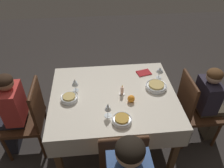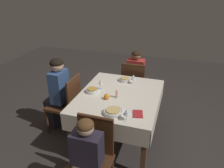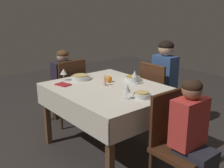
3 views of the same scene
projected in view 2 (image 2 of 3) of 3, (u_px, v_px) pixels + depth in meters
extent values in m
plane|color=#332D2B|center=(118.00, 138.00, 3.28)|extent=(8.00, 8.00, 0.00)
cube|color=silver|center=(119.00, 96.00, 2.97)|extent=(1.31, 1.07, 0.04)
cube|color=silver|center=(84.00, 98.00, 3.17)|extent=(1.31, 0.01, 0.20)
cube|color=silver|center=(158.00, 110.00, 2.88)|extent=(1.31, 0.01, 0.20)
cube|color=silver|center=(130.00, 84.00, 3.58)|extent=(0.01, 1.07, 0.20)
cube|color=silver|center=(103.00, 131.00, 2.46)|extent=(0.01, 1.07, 0.20)
cube|color=brown|center=(102.00, 95.00, 3.76)|extent=(0.06, 0.06, 0.71)
cube|color=brown|center=(71.00, 137.00, 2.76)|extent=(0.06, 0.06, 0.71)
cube|color=brown|center=(157.00, 104.00, 3.50)|extent=(0.06, 0.06, 0.71)
cube|color=brown|center=(144.00, 154.00, 2.50)|extent=(0.06, 0.06, 0.71)
cube|color=#472816|center=(63.00, 105.00, 3.34)|extent=(0.43, 0.43, 0.04)
cube|color=#472816|center=(74.00, 93.00, 3.18)|extent=(0.40, 0.03, 0.45)
cylinder|color=#472816|center=(73.00, 79.00, 3.08)|extent=(0.39, 0.04, 0.04)
cylinder|color=#472816|center=(60.00, 109.00, 3.65)|extent=(0.03, 0.03, 0.40)
cylinder|color=#472816|center=(47.00, 122.00, 3.32)|extent=(0.03, 0.03, 0.40)
cylinder|color=#472816|center=(81.00, 113.00, 3.54)|extent=(0.03, 0.03, 0.40)
cylinder|color=#472816|center=(70.00, 126.00, 3.22)|extent=(0.03, 0.03, 0.40)
cube|color=#472816|center=(134.00, 85.00, 3.96)|extent=(0.43, 0.43, 0.04)
cube|color=#472816|center=(132.00, 77.00, 3.68)|extent=(0.03, 0.40, 0.45)
cylinder|color=#472816|center=(133.00, 65.00, 3.58)|extent=(0.04, 0.39, 0.04)
cylinder|color=#472816|center=(146.00, 93.00, 4.17)|extent=(0.03, 0.03, 0.40)
cylinder|color=#472816|center=(127.00, 90.00, 4.27)|extent=(0.03, 0.03, 0.40)
cylinder|color=#472816|center=(142.00, 103.00, 3.84)|extent=(0.03, 0.03, 0.40)
cylinder|color=#472816|center=(121.00, 99.00, 3.94)|extent=(0.03, 0.03, 0.40)
cube|color=#472816|center=(89.00, 166.00, 2.25)|extent=(0.43, 0.43, 0.04)
cube|color=#472816|center=(96.00, 135.00, 2.32)|extent=(0.03, 0.40, 0.45)
cylinder|color=#472816|center=(95.00, 117.00, 2.22)|extent=(0.04, 0.39, 0.04)
cylinder|color=#472816|center=(82.00, 164.00, 2.56)|extent=(0.03, 0.03, 0.40)
cube|color=#282833|center=(53.00, 114.00, 3.48)|extent=(0.23, 0.14, 0.44)
cube|color=#282833|center=(56.00, 101.00, 3.35)|extent=(0.24, 0.31, 0.06)
cube|color=#38568E|center=(59.00, 86.00, 3.21)|extent=(0.30, 0.18, 0.48)
sphere|color=#D6A884|center=(57.00, 65.00, 3.06)|extent=(0.19, 0.19, 0.19)
ellipsoid|color=black|center=(56.00, 63.00, 3.05)|extent=(0.19, 0.19, 0.13)
cube|color=#282833|center=(136.00, 90.00, 4.22)|extent=(0.14, 0.22, 0.44)
cube|color=#282833|center=(136.00, 80.00, 4.04)|extent=(0.31, 0.24, 0.06)
cube|color=red|center=(136.00, 70.00, 3.87)|extent=(0.18, 0.30, 0.40)
sphere|color=#9E7051|center=(136.00, 55.00, 3.75)|extent=(0.16, 0.16, 0.16)
ellipsoid|color=black|center=(136.00, 54.00, 3.73)|extent=(0.16, 0.16, 0.11)
cube|color=#282333|center=(87.00, 149.00, 2.11)|extent=(0.18, 0.30, 0.35)
sphere|color=beige|center=(85.00, 128.00, 2.00)|extent=(0.16, 0.16, 0.16)
ellipsoid|color=brown|center=(85.00, 125.00, 1.99)|extent=(0.16, 0.16, 0.11)
cylinder|color=silver|center=(92.00, 91.00, 3.03)|extent=(0.18, 0.18, 0.04)
torus|color=silver|center=(92.00, 89.00, 3.02)|extent=(0.18, 0.18, 0.01)
cylinder|color=gold|center=(92.00, 89.00, 3.01)|extent=(0.13, 0.13, 0.02)
cylinder|color=white|center=(101.00, 89.00, 3.11)|extent=(0.07, 0.07, 0.00)
cylinder|color=white|center=(101.00, 86.00, 3.09)|extent=(0.01, 0.01, 0.08)
cone|color=white|center=(101.00, 82.00, 3.06)|extent=(0.06, 0.06, 0.07)
cylinder|color=white|center=(101.00, 83.00, 3.07)|extent=(0.04, 0.04, 0.03)
cylinder|color=silver|center=(125.00, 80.00, 3.35)|extent=(0.17, 0.17, 0.04)
torus|color=silver|center=(125.00, 79.00, 3.34)|extent=(0.17, 0.17, 0.01)
cylinder|color=tan|center=(125.00, 78.00, 3.34)|extent=(0.12, 0.12, 0.02)
cylinder|color=white|center=(133.00, 84.00, 3.27)|extent=(0.06, 0.06, 0.00)
cylinder|color=white|center=(133.00, 81.00, 3.25)|extent=(0.01, 0.01, 0.07)
cone|color=white|center=(133.00, 77.00, 3.22)|extent=(0.07, 0.07, 0.08)
cylinder|color=white|center=(133.00, 78.00, 3.23)|extent=(0.04, 0.04, 0.04)
cylinder|color=silver|center=(113.00, 112.00, 2.54)|extent=(0.23, 0.23, 0.04)
torus|color=silver|center=(113.00, 111.00, 2.53)|extent=(0.22, 0.22, 0.01)
cylinder|color=tan|center=(113.00, 110.00, 2.52)|extent=(0.16, 0.16, 0.02)
cylinder|color=white|center=(126.00, 120.00, 2.42)|extent=(0.06, 0.06, 0.00)
cylinder|color=white|center=(127.00, 117.00, 2.41)|extent=(0.01, 0.01, 0.07)
cone|color=white|center=(127.00, 112.00, 2.38)|extent=(0.08, 0.08, 0.06)
cylinder|color=white|center=(127.00, 113.00, 2.38)|extent=(0.05, 0.05, 0.03)
cylinder|color=beige|center=(117.00, 97.00, 2.89)|extent=(0.06, 0.06, 0.01)
cylinder|color=beige|center=(117.00, 94.00, 2.86)|extent=(0.03, 0.03, 0.09)
ellipsoid|color=#F9C64C|center=(117.00, 90.00, 2.84)|extent=(0.01, 0.01, 0.03)
sphere|color=orange|center=(107.00, 97.00, 2.84)|extent=(0.07, 0.07, 0.07)
cube|color=#AD2328|center=(138.00, 114.00, 2.53)|extent=(0.18, 0.15, 0.01)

